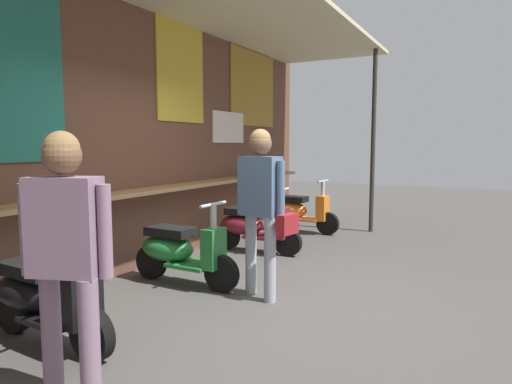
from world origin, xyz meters
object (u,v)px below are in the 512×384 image
object	(u,v)px
scooter_orange	(298,211)
scooter_black	(42,296)
shopper_browsing	(66,241)
scooter_green	(179,251)
scooter_maroon	(252,226)
shopper_with_handbag	(262,195)

from	to	relation	value
scooter_orange	scooter_black	bearing A→B (deg)	-88.25
scooter_orange	shopper_browsing	world-z (taller)	shopper_browsing
scooter_orange	shopper_browsing	distance (m)	5.88
scooter_green	scooter_orange	size ratio (longest dim) A/B	1.00
scooter_black	scooter_maroon	xyz separation A→B (m)	(3.50, 0.00, 0.00)
scooter_maroon	shopper_browsing	bearing A→B (deg)	-78.23
scooter_green	shopper_with_handbag	bearing A→B (deg)	2.94
scooter_orange	scooter_maroon	bearing A→B (deg)	-88.25
scooter_maroon	scooter_orange	world-z (taller)	same
scooter_black	shopper_with_handbag	xyz separation A→B (m)	(1.79, -1.04, 0.69)
scooter_black	scooter_orange	xyz separation A→B (m)	(5.26, 0.00, 0.00)
scooter_green	shopper_browsing	xyz separation A→B (m)	(-2.26, -0.93, 0.64)
scooter_maroon	scooter_orange	xyz separation A→B (m)	(1.76, -0.00, 0.00)
scooter_green	scooter_black	bearing A→B (deg)	-88.65
scooter_orange	scooter_green	bearing A→B (deg)	-88.25
shopper_browsing	scooter_black	bearing A→B (deg)	-138.46
scooter_black	scooter_maroon	world-z (taller)	same
scooter_black	scooter_maroon	size ratio (longest dim) A/B	1.00
scooter_green	scooter_orange	distance (m)	3.50
scooter_black	scooter_green	distance (m)	1.76
shopper_with_handbag	shopper_browsing	world-z (taller)	shopper_with_handbag
scooter_green	shopper_with_handbag	xyz separation A→B (m)	(0.03, -1.04, 0.69)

